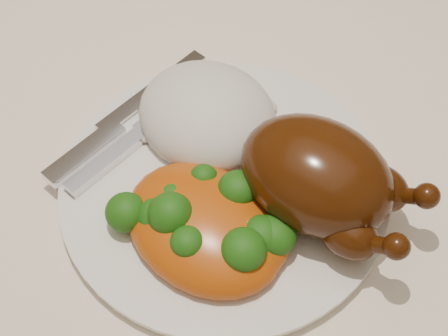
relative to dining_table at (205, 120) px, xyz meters
The scene contains 8 objects.
floor 0.67m from the dining_table, ahead, with size 4.00×4.00×0.00m, color #52301C.
dining_table is the anchor object (origin of this frame).
tablecloth 0.07m from the dining_table, ahead, with size 1.73×1.03×0.18m.
dinner_plate 0.20m from the dining_table, 46.38° to the right, with size 0.27×0.27×0.01m, color white.
roast_chicken 0.26m from the dining_table, 26.61° to the right, with size 0.15×0.10×0.08m.
rice_mound 0.16m from the dining_table, 50.00° to the right, with size 0.14×0.13×0.07m.
mac_and_cheese 0.25m from the dining_table, 51.43° to the right, with size 0.15×0.12×0.06m.
cutlery 0.18m from the dining_table, 85.45° to the right, with size 0.05×0.19×0.01m.
Camera 1 is at (0.28, -0.35, 1.21)m, focal length 50.00 mm.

